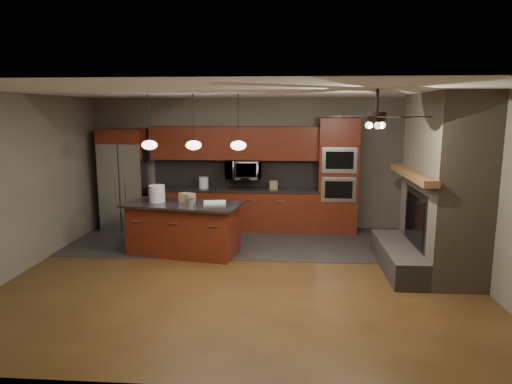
# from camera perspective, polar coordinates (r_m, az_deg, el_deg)

# --- Properties ---
(ground) EXTENTS (7.00, 7.00, 0.00)m
(ground) POSITION_cam_1_polar(r_m,az_deg,el_deg) (7.29, -1.54, -10.15)
(ground) COLOR brown
(ground) RESTS_ON ground
(ceiling) EXTENTS (7.00, 6.00, 0.02)m
(ceiling) POSITION_cam_1_polar(r_m,az_deg,el_deg) (6.85, -1.65, 12.41)
(ceiling) COLOR white
(ceiling) RESTS_ON back_wall
(back_wall) EXTENTS (7.00, 0.02, 2.80)m
(back_wall) POSITION_cam_1_polar(r_m,az_deg,el_deg) (9.89, 0.14, 3.58)
(back_wall) COLOR #726A5B
(back_wall) RESTS_ON ground
(right_wall) EXTENTS (0.02, 6.00, 2.80)m
(right_wall) POSITION_cam_1_polar(r_m,az_deg,el_deg) (7.45, 26.28, 0.38)
(right_wall) COLOR #726A5B
(right_wall) RESTS_ON ground
(left_wall) EXTENTS (0.02, 6.00, 2.80)m
(left_wall) POSITION_cam_1_polar(r_m,az_deg,el_deg) (8.07, -27.16, 0.98)
(left_wall) COLOR #726A5B
(left_wall) RESTS_ON ground
(slate_tile_patch) EXTENTS (7.00, 2.40, 0.01)m
(slate_tile_patch) POSITION_cam_1_polar(r_m,az_deg,el_deg) (8.99, -0.40, -6.16)
(slate_tile_patch) COLOR #2F2C2A
(slate_tile_patch) RESTS_ON ground
(fireplace_column) EXTENTS (1.30, 2.10, 2.80)m
(fireplace_column) POSITION_cam_1_polar(r_m,az_deg,el_deg) (7.68, 21.92, 0.18)
(fireplace_column) COLOR #756953
(fireplace_column) RESTS_ON ground
(back_cabinetry) EXTENTS (3.59, 0.64, 2.20)m
(back_cabinetry) POSITION_cam_1_polar(r_m,az_deg,el_deg) (9.76, -2.75, 0.48)
(back_cabinetry) COLOR maroon
(back_cabinetry) RESTS_ON ground
(oven_tower) EXTENTS (0.80, 0.63, 2.38)m
(oven_tower) POSITION_cam_1_polar(r_m,az_deg,el_deg) (9.64, 10.15, 2.01)
(oven_tower) COLOR maroon
(oven_tower) RESTS_ON ground
(microwave) EXTENTS (0.73, 0.41, 0.50)m
(microwave) POSITION_cam_1_polar(r_m,az_deg,el_deg) (9.68, -1.59, 2.84)
(microwave) COLOR silver
(microwave) RESTS_ON back_cabinetry
(refrigerator) EXTENTS (0.93, 0.75, 2.15)m
(refrigerator) POSITION_cam_1_polar(r_m,az_deg,el_deg) (10.16, -16.02, 1.51)
(refrigerator) COLOR silver
(refrigerator) RESTS_ON ground
(kitchen_island) EXTENTS (2.16, 1.27, 0.92)m
(kitchen_island) POSITION_cam_1_polar(r_m,az_deg,el_deg) (8.22, -9.02, -4.52)
(kitchen_island) COLOR maroon
(kitchen_island) RESTS_ON ground
(white_bucket) EXTENTS (0.39, 0.39, 0.30)m
(white_bucket) POSITION_cam_1_polar(r_m,az_deg,el_deg) (8.30, -12.28, -0.20)
(white_bucket) COLOR silver
(white_bucket) RESTS_ON kitchen_island
(paint_can) EXTENTS (0.18, 0.18, 0.12)m
(paint_can) POSITION_cam_1_polar(r_m,az_deg,el_deg) (7.91, -8.25, -1.25)
(paint_can) COLOR #B9B9BE
(paint_can) RESTS_ON kitchen_island
(paint_tray) EXTENTS (0.42, 0.32, 0.04)m
(paint_tray) POSITION_cam_1_polar(r_m,az_deg,el_deg) (8.02, -5.17, -1.33)
(paint_tray) COLOR white
(paint_tray) RESTS_ON kitchen_island
(cardboard_box) EXTENTS (0.30, 0.27, 0.16)m
(cardboard_box) POSITION_cam_1_polar(r_m,az_deg,el_deg) (8.22, -8.61, -0.69)
(cardboard_box) COLOR #9A784F
(cardboard_box) RESTS_ON kitchen_island
(counter_bucket) EXTENTS (0.26, 0.26, 0.23)m
(counter_bucket) POSITION_cam_1_polar(r_m,az_deg,el_deg) (9.79, -6.57, 1.18)
(counter_bucket) COLOR white
(counter_bucket) RESTS_ON back_cabinetry
(counter_box) EXTENTS (0.18, 0.15, 0.18)m
(counter_box) POSITION_cam_1_polar(r_m,az_deg,el_deg) (9.59, 2.19, 0.88)
(counter_box) COLOR #9D8451
(counter_box) RESTS_ON back_cabinetry
(pendant_left) EXTENTS (0.26, 0.26, 0.92)m
(pendant_left) POSITION_cam_1_polar(r_m,az_deg,el_deg) (7.88, -13.18, 5.77)
(pendant_left) COLOR black
(pendant_left) RESTS_ON ceiling
(pendant_center) EXTENTS (0.26, 0.26, 0.92)m
(pendant_center) POSITION_cam_1_polar(r_m,az_deg,el_deg) (7.69, -7.81, 5.85)
(pendant_center) COLOR black
(pendant_center) RESTS_ON ceiling
(pendant_right) EXTENTS (0.26, 0.26, 0.92)m
(pendant_right) POSITION_cam_1_polar(r_m,az_deg,el_deg) (7.57, -2.22, 5.87)
(pendant_right) COLOR black
(pendant_right) RESTS_ON ceiling
(ceiling_fan) EXTENTS (1.27, 1.33, 0.41)m
(ceiling_fan) POSITION_cam_1_polar(r_m,az_deg,el_deg) (6.11, 14.84, 9.15)
(ceiling_fan) COLOR black
(ceiling_fan) RESTS_ON ceiling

